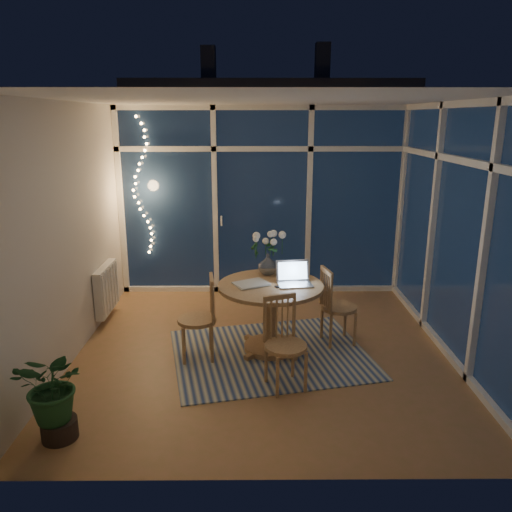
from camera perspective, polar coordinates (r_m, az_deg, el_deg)
name	(u,v)px	position (r m, az deg, el deg)	size (l,w,h in m)	color
floor	(265,351)	(5.50, 1.03, -10.75)	(4.00, 4.00, 0.00)	olive
ceiling	(266,100)	(4.93, 1.19, 17.45)	(4.00, 4.00, 0.00)	silver
wall_back	(262,202)	(7.02, 0.69, 6.24)	(4.00, 0.04, 2.60)	beige
wall_front	(274,305)	(3.14, 2.03, -5.67)	(4.00, 0.04, 2.60)	beige
wall_left	(68,234)	(5.39, -20.68, 2.37)	(0.04, 4.00, 2.60)	beige
wall_right	(462,233)	(5.49, 22.49, 2.40)	(0.04, 4.00, 2.60)	beige
window_wall_back	(262,202)	(6.98, 0.69, 6.19)	(4.00, 0.10, 2.60)	white
window_wall_right	(458,233)	(5.47, 22.10, 2.41)	(0.10, 4.00, 2.60)	white
radiator	(106,289)	(6.43, -16.74, -3.59)	(0.10, 0.70, 0.58)	silver
fairy_lights	(141,187)	(7.03, -12.98, 7.72)	(0.24, 0.10, 1.85)	#E5A55B
garden_patio	(283,243)	(10.26, 3.15, 1.45)	(12.00, 6.00, 0.10)	black
garden_fence	(259,193)	(10.54, 0.33, 7.18)	(11.00, 0.08, 1.80)	#322212
neighbour_roof	(269,127)	(13.44, 1.50, 14.55)	(7.00, 3.00, 2.20)	#34383F
garden_shrubs	(214,237)	(8.59, -4.85, 2.12)	(0.90, 0.90, 0.90)	black
rug	(270,354)	(5.42, 1.66, -11.10)	(2.02, 1.61, 0.01)	beige
dining_table	(270,318)	(5.36, 1.65, -7.07)	(1.11, 1.11, 0.75)	#8B5F3E
chair_left	(197,318)	(5.20, -6.78, -7.03)	(0.42, 0.42, 0.90)	#8B5F3E
chair_right	(339,306)	(5.58, 9.47, -5.60)	(0.41, 0.41, 0.89)	#8B5F3E
chair_front	(286,344)	(4.63, 3.44, -10.02)	(0.41, 0.41, 0.88)	#8B5F3E
laptop	(295,273)	(5.17, 4.49, -1.99)	(0.35, 0.30, 0.26)	silver
flower_vase	(268,265)	(5.53, 1.38, -1.05)	(0.20, 0.20, 0.21)	silver
bowl	(293,276)	(5.45, 4.27, -2.25)	(0.15, 0.15, 0.04)	white
newspapers	(252,284)	(5.19, -0.45, -3.26)	(0.34, 0.26, 0.02)	silver
phone	(280,286)	(5.15, 2.78, -3.50)	(0.11, 0.05, 0.01)	black
potted_plant	(55,395)	(4.26, -21.94, -14.53)	(0.54, 0.47, 0.76)	#1A4824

